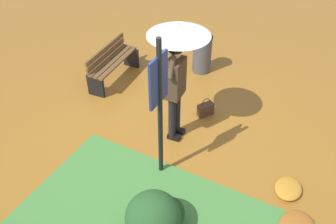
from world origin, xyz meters
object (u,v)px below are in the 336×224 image
at_px(info_sign_post, 159,97).
at_px(park_bench, 112,63).
at_px(handbag, 205,109).
at_px(person_with_umbrella, 177,55).
at_px(trash_bin, 202,54).

height_order(info_sign_post, park_bench, info_sign_post).
bearing_deg(handbag, person_with_umbrella, 159.45).
bearing_deg(trash_bin, park_bench, 129.16).
bearing_deg(park_bench, person_with_umbrella, -114.19).
bearing_deg(person_with_umbrella, trash_bin, 12.03).
relative_size(person_with_umbrella, trash_bin, 2.45).
xyz_separation_m(person_with_umbrella, info_sign_post, (-0.93, -0.21, -0.11)).
bearing_deg(handbag, park_bench, 85.48).
relative_size(handbag, trash_bin, 0.44).
distance_m(handbag, trash_bin, 1.59).
relative_size(info_sign_post, handbag, 6.22).
xyz_separation_m(park_bench, trash_bin, (1.22, -1.49, 0.02)).
xyz_separation_m(info_sign_post, park_bench, (1.80, 2.15, -1.04)).
bearing_deg(park_bench, trash_bin, -50.84).
distance_m(info_sign_post, park_bench, 2.99).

